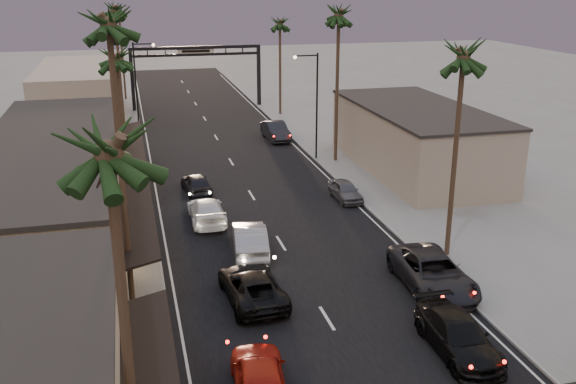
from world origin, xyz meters
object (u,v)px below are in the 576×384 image
palm_lc (115,52)px  curbside_black (458,336)px  palm_rc (280,19)px  oncoming_pickup (252,286)px  streetlight_right (314,98)px  palm_lb (108,15)px  arch (196,61)px  oncoming_silver (250,239)px  streetlight_left (139,81)px  palm_ld (114,6)px  palm_ra (464,48)px  palm_rb (339,10)px  palm_la (107,136)px  curbside_near (433,273)px  oncoming_red (260,378)px  palm_far (118,6)px

palm_lc → curbside_black: size_ratio=2.30×
palm_rc → oncoming_pickup: palm_rc is taller
streetlight_right → palm_lb: 28.89m
arch → oncoming_silver: bearing=-92.7°
streetlight_left → oncoming_pickup: streetlight_left is taller
palm_ld → curbside_black: palm_ld is taller
palm_ra → streetlight_right: bearing=94.6°
palm_rc → palm_ld: bearing=-152.4°
palm_lc → palm_ld: size_ratio=0.86×
palm_ld → palm_rb: (17.20, -11.00, 0.00)m
palm_ld → oncoming_pickup: (5.62, -33.45, -11.65)m
palm_rb → oncoming_pickup: bearing=-117.3°
palm_la → curbside_near: palm_la is taller
palm_lc → curbside_near: (14.58, -15.45, -9.59)m
oncoming_pickup → curbside_black: size_ratio=1.03×
streetlight_left → oncoming_silver: 31.65m
oncoming_red → arch: bearing=-87.5°
palm_lc → curbside_near: size_ratio=1.93×
palm_la → oncoming_silver: bearing=70.0°
palm_rc → curbside_black: bearing=-94.9°
palm_far → palm_lb: bearing=-90.3°
arch → palm_lb: palm_lb is taller
palm_far → palm_rb: bearing=-63.6°
streetlight_left → oncoming_pickup: size_ratio=1.64×
palm_la → oncoming_red: 12.52m
arch → streetlight_left: streetlight_left is taller
palm_lb → oncoming_pickup: (5.62, -0.45, -12.62)m
curbside_black → palm_ld: bearing=109.2°
streetlight_right → palm_lb: bearing=-124.0°
palm_lb → palm_far: (0.30, 56.00, -1.94)m
palm_ra → palm_far: bearing=107.4°
streetlight_left → oncoming_pickup: (3.94, -36.45, -4.57)m
palm_ra → streetlight_left: bearing=114.5°
curbside_black → palm_rc: bearing=86.3°
palm_rb → palm_ra: bearing=-90.0°
oncoming_silver → curbside_black: (6.45, -12.01, -0.08)m
palm_rb → oncoming_silver: 23.10m
arch → curbside_near: 50.03m
arch → curbside_black: 55.34m
palm_ld → palm_far: 23.02m
streetlight_left → palm_lb: 36.93m
palm_lb → oncoming_pickup: bearing=-4.6°
palm_rb → oncoming_red: bearing=-113.1°
palm_lc → oncoming_pickup: size_ratio=2.22×
palm_ld → palm_far: size_ratio=1.08×
curbside_black → arch: bearing=95.7°
palm_ra → curbside_black: bearing=-115.0°
arch → curbside_near: (5.98, -49.45, -4.65)m
palm_lb → palm_far: palm_lb is taller
palm_la → curbside_black: (13.03, 6.05, -10.67)m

